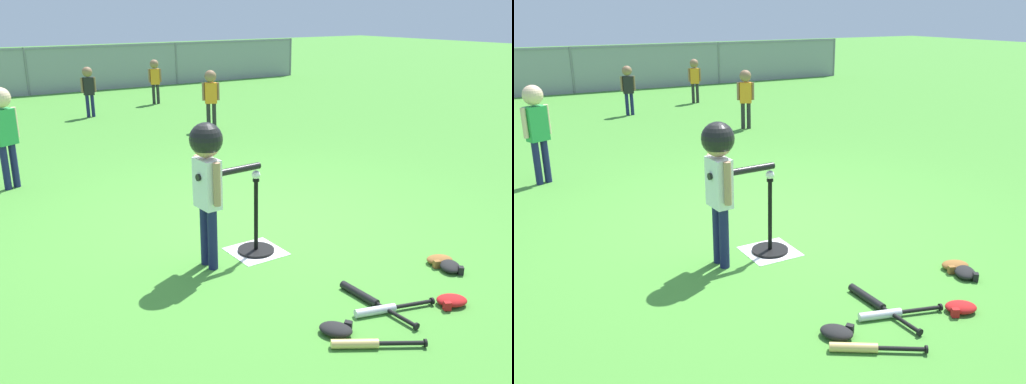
# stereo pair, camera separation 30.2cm
# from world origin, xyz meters

# --- Properties ---
(ground_plane) EXTENTS (60.00, 60.00, 0.00)m
(ground_plane) POSITION_xyz_m (0.00, 0.00, 0.00)
(ground_plane) COLOR #478C33
(home_plate) EXTENTS (0.44, 0.44, 0.01)m
(home_plate) POSITION_xyz_m (-0.37, -0.58, 0.00)
(home_plate) COLOR white
(home_plate) RESTS_ON ground_plane
(batting_tee) EXTENTS (0.32, 0.32, 0.66)m
(batting_tee) POSITION_xyz_m (-0.37, -0.58, 0.10)
(batting_tee) COLOR black
(batting_tee) RESTS_ON ground_plane
(baseball_on_tee) EXTENTS (0.07, 0.07, 0.07)m
(baseball_on_tee) POSITION_xyz_m (-0.37, -0.58, 0.70)
(baseball_on_tee) COLOR white
(baseball_on_tee) RESTS_ON batting_tee
(batter_child) EXTENTS (0.64, 0.34, 1.20)m
(batter_child) POSITION_xyz_m (-0.83, -0.61, 0.86)
(batter_child) COLOR #191E4C
(batter_child) RESTS_ON ground_plane
(fielder_deep_center) EXTENTS (0.28, 0.20, 1.03)m
(fielder_deep_center) POSITION_xyz_m (1.82, 4.18, 0.66)
(fielder_deep_center) COLOR #262626
(fielder_deep_center) RESTS_ON ground_plane
(fielder_deep_right) EXTENTS (0.33, 0.24, 1.19)m
(fielder_deep_right) POSITION_xyz_m (-1.79, 2.51, 0.76)
(fielder_deep_right) COLOR #191E4C
(fielder_deep_right) RESTS_ON ground_plane
(fielder_near_left) EXTENTS (0.29, 0.19, 0.97)m
(fielder_near_left) POSITION_xyz_m (0.39, 6.49, 0.63)
(fielder_near_left) COLOR #191E4C
(fielder_near_left) RESTS_ON ground_plane
(fielder_near_right) EXTENTS (0.28, 0.19, 0.97)m
(fielder_near_right) POSITION_xyz_m (2.11, 7.26, 0.63)
(fielder_near_right) COLOR #262626
(fielder_near_right) RESTS_ON ground_plane
(spare_bat_silver) EXTENTS (0.61, 0.23, 0.06)m
(spare_bat_silver) POSITION_xyz_m (-0.19, -1.93, 0.03)
(spare_bat_silver) COLOR silver
(spare_bat_silver) RESTS_ON ground_plane
(spare_bat_wood) EXTENTS (0.54, 0.37, 0.06)m
(spare_bat_wood) POSITION_xyz_m (-0.59, -2.16, 0.03)
(spare_bat_wood) COLOR #DBB266
(spare_bat_wood) RESTS_ON ground_plane
(spare_bat_black) EXTENTS (0.07, 0.72, 0.06)m
(spare_bat_black) POSITION_xyz_m (-0.17, -1.75, 0.03)
(spare_bat_black) COLOR black
(spare_bat_black) RESTS_ON ground_plane
(glove_by_plate) EXTENTS (0.26, 0.27, 0.07)m
(glove_by_plate) POSITION_xyz_m (-0.63, -1.94, 0.04)
(glove_by_plate) COLOR black
(glove_by_plate) RESTS_ON ground_plane
(glove_near_bats) EXTENTS (0.27, 0.24, 0.07)m
(glove_near_bats) POSITION_xyz_m (0.30, -2.12, 0.04)
(glove_near_bats) COLOR #B21919
(glove_near_bats) RESTS_ON ground_plane
(glove_tossed_aside) EXTENTS (0.26, 0.23, 0.07)m
(glove_tossed_aside) POSITION_xyz_m (0.78, -1.63, 0.04)
(glove_tossed_aside) COLOR brown
(glove_tossed_aside) RESTS_ON ground_plane
(glove_outfield_drop) EXTENTS (0.27, 0.27, 0.07)m
(glove_outfield_drop) POSITION_xyz_m (0.75, -1.76, 0.04)
(glove_outfield_drop) COLOR black
(glove_outfield_drop) RESTS_ON ground_plane
(outfield_fence) EXTENTS (16.06, 0.06, 1.15)m
(outfield_fence) POSITION_xyz_m (0.00, 10.14, 0.62)
(outfield_fence) COLOR slate
(outfield_fence) RESTS_ON ground_plane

